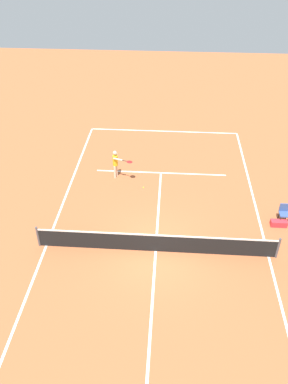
{
  "coord_description": "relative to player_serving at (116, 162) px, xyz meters",
  "views": [
    {
      "loc": [
        -0.38,
        12.65,
        12.32
      ],
      "look_at": [
        0.75,
        -3.31,
        0.8
      ],
      "focal_mm": 37.02,
      "sensor_mm": 36.0,
      "label": 1
    }
  ],
  "objects": [
    {
      "name": "ground_plane",
      "position": [
        -2.46,
        5.75,
        -0.99
      ],
      "size": [
        60.0,
        60.0,
        0.0
      ],
      "primitive_type": "plane",
      "color": "#AD5933"
    },
    {
      "name": "player_serving",
      "position": [
        0.0,
        0.0,
        0.0
      ],
      "size": [
        1.18,
        0.89,
        1.66
      ],
      "rotation": [
        0.0,
        0.0,
        1.24
      ],
      "color": "beige",
      "rests_on": "ground"
    },
    {
      "name": "court_lines",
      "position": [
        -2.46,
        5.75,
        -0.98
      ],
      "size": [
        9.93,
        23.24,
        0.01
      ],
      "color": "white",
      "rests_on": "ground"
    },
    {
      "name": "tennis_ball",
      "position": [
        -1.57,
        0.96,
        -0.95
      ],
      "size": [
        0.07,
        0.07,
        0.07
      ],
      "primitive_type": "sphere",
      "color": "#CCE033",
      "rests_on": "ground"
    },
    {
      "name": "tennis_net",
      "position": [
        -2.46,
        5.75,
        -0.49
      ],
      "size": [
        10.53,
        0.1,
        1.07
      ],
      "color": "#4C4C51",
      "rests_on": "ground"
    },
    {
      "name": "courtside_chair_mid",
      "position": [
        -8.46,
        3.26,
        -0.45
      ],
      "size": [
        0.44,
        0.46,
        0.95
      ],
      "color": "#262626",
      "rests_on": "ground"
    },
    {
      "name": "equipment_bag",
      "position": [
        -8.21,
        3.63,
        -0.84
      ],
      "size": [
        0.76,
        0.32,
        0.3
      ],
      "primitive_type": "cube",
      "color": "red",
      "rests_on": "ground"
    }
  ]
}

